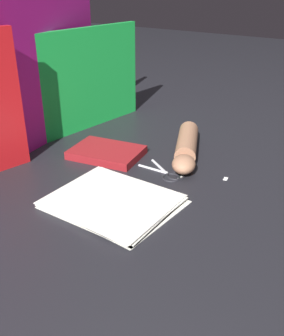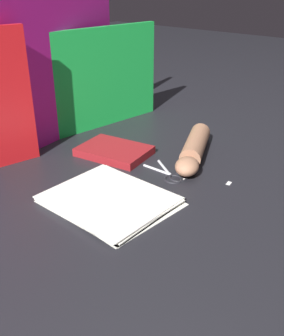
# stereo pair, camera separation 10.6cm
# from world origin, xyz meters

# --- Properties ---
(ground_plane) EXTENTS (6.00, 6.00, 0.00)m
(ground_plane) POSITION_xyz_m (0.00, 0.00, 0.00)
(ground_plane) COLOR black
(backdrop_panel_center) EXTENTS (0.86, 0.16, 0.58)m
(backdrop_panel_center) POSITION_xyz_m (-0.00, 0.44, 0.29)
(backdrop_panel_center) COLOR #D81E9E
(backdrop_panel_center) RESTS_ON ground_plane
(backdrop_panel_right) EXTENTS (0.57, 0.08, 0.36)m
(backdrop_panel_right) POSITION_xyz_m (0.29, 0.44, 0.18)
(backdrop_panel_right) COLOR green
(backdrop_panel_right) RESTS_ON ground_plane
(paper_stack) EXTENTS (0.27, 0.31, 0.02)m
(paper_stack) POSITION_xyz_m (-0.07, 0.01, 0.01)
(paper_stack) COLOR white
(paper_stack) RESTS_ON ground_plane
(book_closed) EXTENTS (0.20, 0.25, 0.03)m
(book_closed) POSITION_xyz_m (0.14, 0.21, 0.01)
(book_closed) COLOR maroon
(book_closed) RESTS_ON ground_plane
(scissors) EXTENTS (0.11, 0.16, 0.01)m
(scissors) POSITION_xyz_m (0.15, -0.03, 0.00)
(scissors) COLOR silver
(scissors) RESTS_ON ground_plane
(hand_forearm) EXTENTS (0.33, 0.20, 0.07)m
(hand_forearm) POSITION_xyz_m (0.29, -0.01, 0.03)
(hand_forearm) COLOR #A87556
(hand_forearm) RESTS_ON ground_plane
(paper_scrap_near) EXTENTS (0.02, 0.02, 0.00)m
(paper_scrap_near) POSITION_xyz_m (0.22, -0.18, 0.00)
(paper_scrap_near) COLOR white
(paper_scrap_near) RESTS_ON ground_plane
(paper_scrap_mid) EXTENTS (0.02, 0.01, 0.00)m
(paper_scrap_mid) POSITION_xyz_m (0.15, -0.07, 0.00)
(paper_scrap_mid) COLOR white
(paper_scrap_mid) RESTS_ON ground_plane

